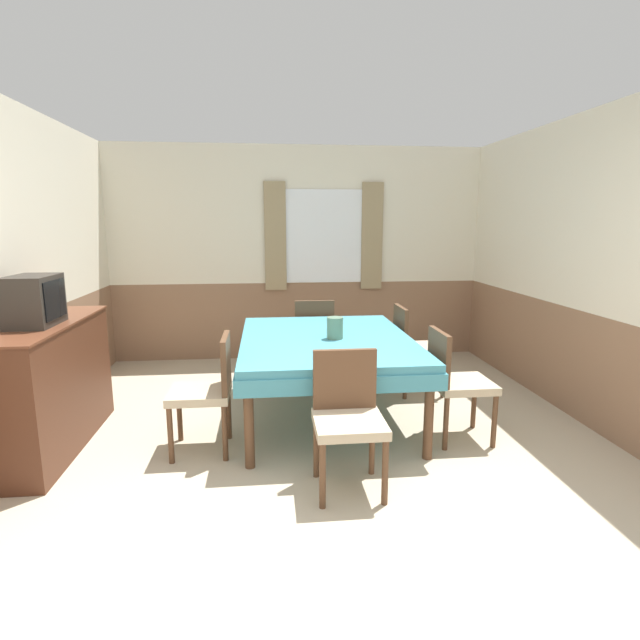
{
  "coord_description": "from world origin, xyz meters",
  "views": [
    {
      "loc": [
        -0.39,
        -2.31,
        1.69
      ],
      "look_at": [
        0.05,
        1.83,
        0.87
      ],
      "focal_mm": 28.0,
      "sensor_mm": 36.0,
      "label": 1
    }
  ],
  "objects": [
    {
      "name": "ground_plane",
      "position": [
        0.0,
        0.0,
        0.0
      ],
      "size": [
        16.0,
        16.0,
        0.0
      ],
      "primitive_type": "plane",
      "color": "tan"
    },
    {
      "name": "wall_back",
      "position": [
        0.02,
        3.89,
        1.31
      ],
      "size": [
        4.93,
        0.09,
        2.6
      ],
      "color": "silver",
      "rests_on": "ground_plane"
    },
    {
      "name": "wall_left",
      "position": [
        -2.29,
        1.93,
        1.3
      ],
      "size": [
        0.05,
        4.27,
        2.6
      ],
      "color": "silver",
      "rests_on": "ground_plane"
    },
    {
      "name": "wall_right",
      "position": [
        2.29,
        1.93,
        1.3
      ],
      "size": [
        0.05,
        4.27,
        2.6
      ],
      "color": "silver",
      "rests_on": "ground_plane"
    },
    {
      "name": "dining_table",
      "position": [
        0.1,
        1.83,
        0.62
      ],
      "size": [
        1.47,
        1.93,
        0.72
      ],
      "color": "teal",
      "rests_on": "ground_plane"
    },
    {
      "name": "chair_head_window",
      "position": [
        0.1,
        3.0,
        0.49
      ],
      "size": [
        0.44,
        0.44,
        0.88
      ],
      "color": "brown",
      "rests_on": "ground_plane"
    },
    {
      "name": "chair_right_near",
      "position": [
        1.05,
        1.27,
        0.49
      ],
      "size": [
        0.44,
        0.44,
        0.88
      ],
      "rotation": [
        0.0,
        0.0,
        4.71
      ],
      "color": "brown",
      "rests_on": "ground_plane"
    },
    {
      "name": "chair_left_near",
      "position": [
        -0.84,
        1.27,
        0.49
      ],
      "size": [
        0.44,
        0.44,
        0.88
      ],
      "rotation": [
        0.0,
        0.0,
        1.57
      ],
      "color": "brown",
      "rests_on": "ground_plane"
    },
    {
      "name": "chair_right_far",
      "position": [
        1.05,
        2.39,
        0.49
      ],
      "size": [
        0.44,
        0.44,
        0.88
      ],
      "rotation": [
        0.0,
        0.0,
        4.71
      ],
      "color": "brown",
      "rests_on": "ground_plane"
    },
    {
      "name": "chair_head_near",
      "position": [
        0.1,
        0.65,
        0.49
      ],
      "size": [
        0.44,
        0.44,
        0.88
      ],
      "rotation": [
        0.0,
        0.0,
        3.14
      ],
      "color": "brown",
      "rests_on": "ground_plane"
    },
    {
      "name": "sideboard",
      "position": [
        -2.03,
        1.45,
        0.49
      ],
      "size": [
        0.46,
        1.48,
        0.97
      ],
      "color": "#4C2819",
      "rests_on": "ground_plane"
    },
    {
      "name": "tv",
      "position": [
        -2.02,
        1.35,
        1.15
      ],
      "size": [
        0.29,
        0.42,
        0.36
      ],
      "color": "#2D2823",
      "rests_on": "sideboard"
    },
    {
      "name": "vase",
      "position": [
        0.17,
        1.76,
        0.81
      ],
      "size": [
        0.14,
        0.14,
        0.18
      ],
      "color": "slate",
      "rests_on": "dining_table"
    }
  ]
}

